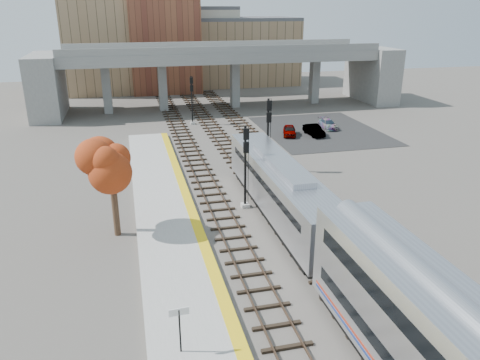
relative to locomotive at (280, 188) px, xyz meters
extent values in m
plane|color=#47423D|center=(-1.00, -4.95, -2.28)|extent=(160.00, 160.00, 0.00)
cube|color=#9E9E99|center=(-8.25, -4.95, -2.10)|extent=(4.50, 60.00, 0.35)
cube|color=yellow|center=(-6.35, -4.95, -1.92)|extent=(0.70, 60.00, 0.01)
cube|color=black|center=(-4.20, 7.55, -2.21)|extent=(2.50, 95.00, 0.14)
cube|color=brown|center=(-4.92, 7.55, -2.10)|extent=(0.07, 95.00, 0.14)
cube|color=brown|center=(-3.48, 7.55, -2.10)|extent=(0.07, 95.00, 0.14)
cube|color=black|center=(0.00, 7.55, -2.21)|extent=(2.50, 95.00, 0.14)
cube|color=brown|center=(-0.72, 7.55, -2.10)|extent=(0.07, 95.00, 0.14)
cube|color=brown|center=(0.72, 7.55, -2.10)|extent=(0.07, 95.00, 0.14)
cube|color=black|center=(4.00, 7.55, -2.21)|extent=(2.50, 95.00, 0.14)
cube|color=brown|center=(3.28, 7.55, -2.10)|extent=(0.07, 95.00, 0.14)
cube|color=brown|center=(4.72, 7.55, -2.10)|extent=(0.07, 95.00, 0.14)
cube|color=slate|center=(4.00, 40.05, 5.47)|extent=(46.00, 10.00, 1.50)
cube|color=slate|center=(4.00, 35.25, 6.72)|extent=(46.00, 0.20, 1.00)
cube|color=slate|center=(4.00, 44.85, 6.72)|extent=(46.00, 0.20, 1.00)
cube|color=slate|center=(-13.00, 40.05, 1.22)|extent=(1.20, 1.60, 7.00)
cube|color=slate|center=(-5.00, 40.05, 1.22)|extent=(1.20, 1.60, 7.00)
cube|color=slate|center=(6.00, 40.05, 1.22)|extent=(1.20, 1.60, 7.00)
cube|color=slate|center=(19.00, 40.05, 1.22)|extent=(1.20, 1.60, 7.00)
cube|color=slate|center=(-21.00, 40.05, 1.97)|extent=(4.00, 12.00, 8.50)
cube|color=slate|center=(29.00, 40.05, 1.97)|extent=(4.00, 12.00, 8.50)
cube|color=#947756|center=(-11.00, 60.05, 5.72)|extent=(18.00, 14.00, 16.00)
cube|color=beige|center=(3.00, 65.05, 4.72)|extent=(16.00, 16.00, 14.00)
cube|color=#4C4C4F|center=(3.00, 65.05, 12.02)|extent=(16.00, 16.00, 0.60)
cube|color=brown|center=(-3.00, 57.05, 7.72)|extent=(12.00, 10.00, 20.00)
cube|color=#947756|center=(13.00, 63.05, 3.72)|extent=(20.00, 14.00, 12.00)
cube|color=#4C4C4F|center=(13.00, 63.05, 10.02)|extent=(20.00, 14.00, 0.60)
cube|color=black|center=(13.00, 23.05, -2.26)|extent=(14.00, 18.00, 0.04)
cube|color=#A8AAB2|center=(0.00, -0.01, 0.07)|extent=(3.00, 19.00, 3.20)
cube|color=black|center=(0.00, 9.51, 0.67)|extent=(2.20, 0.06, 1.10)
cube|color=black|center=(0.00, -0.01, 0.67)|extent=(3.02, 16.15, 0.50)
cube|color=black|center=(0.00, -0.01, -1.78)|extent=(2.70, 17.10, 0.50)
cube|color=#A8AAB2|center=(0.00, -0.01, 1.87)|extent=(1.60, 9.50, 0.40)
cube|color=#9E9E99|center=(-2.10, 2.20, -2.13)|extent=(0.60, 0.60, 0.30)
cylinder|color=black|center=(-2.10, 2.20, 0.98)|extent=(0.19, 0.19, 6.51)
cube|color=black|center=(-2.10, 1.95, 3.68)|extent=(0.42, 0.18, 0.84)
cube|color=black|center=(-2.10, 1.95, 2.65)|extent=(0.42, 0.18, 0.84)
cube|color=#9E9E99|center=(2.00, 9.80, -2.13)|extent=(0.60, 0.60, 0.30)
cylinder|color=black|center=(2.00, 9.80, 1.20)|extent=(0.20, 0.20, 6.96)
cube|color=black|center=(2.00, 9.55, 4.08)|extent=(0.45, 0.18, 0.89)
cube|color=black|center=(2.00, 9.55, 2.99)|extent=(0.45, 0.18, 0.89)
cube|color=#9E9E99|center=(-2.10, 30.16, -2.13)|extent=(0.60, 0.60, 0.30)
cylinder|color=black|center=(-2.10, 30.16, 0.87)|extent=(0.18, 0.18, 6.30)
cube|color=black|center=(-2.10, 29.91, 3.49)|extent=(0.41, 0.18, 0.81)
cube|color=black|center=(-2.10, 29.91, 2.50)|extent=(0.41, 0.18, 0.81)
cylinder|color=black|center=(-9.01, -13.25, -0.83)|extent=(0.08, 0.08, 2.20)
cube|color=white|center=(-9.01, -13.25, 0.17)|extent=(0.90, 0.10, 0.35)
cylinder|color=#382619|center=(-11.77, -0.22, 0.20)|extent=(0.44, 0.44, 4.95)
ellipsoid|color=#AE3817|center=(-11.77, -0.22, 3.03)|extent=(3.60, 3.60, 3.54)
imported|color=#99999E|center=(8.38, 21.53, -1.62)|extent=(2.51, 3.93, 1.25)
imported|color=#99999E|center=(11.28, 20.91, -1.60)|extent=(1.54, 3.95, 1.28)
imported|color=#99999E|center=(14.34, 23.72, -1.67)|extent=(1.73, 3.95, 1.13)
camera|label=1|loc=(-10.47, -30.21, 12.54)|focal=35.00mm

